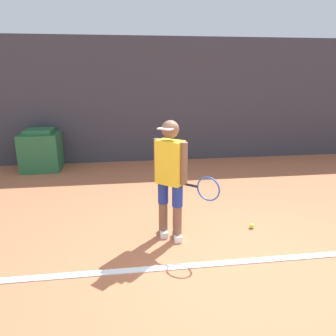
# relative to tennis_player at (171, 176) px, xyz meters

# --- Properties ---
(ground_plane) EXTENTS (24.00, 24.00, 0.00)m
(ground_plane) POSITION_rel_tennis_player_xyz_m (0.55, -0.71, -0.87)
(ground_plane) COLOR #B76642
(back_wall) EXTENTS (24.00, 0.10, 2.92)m
(back_wall) POSITION_rel_tennis_player_xyz_m (0.55, 4.04, 0.59)
(back_wall) COLOR #383842
(back_wall) RESTS_ON ground_plane
(court_baseline) EXTENTS (21.60, 0.10, 0.01)m
(court_baseline) POSITION_rel_tennis_player_xyz_m (0.55, -0.71, -0.86)
(court_baseline) COLOR white
(court_baseline) RESTS_ON ground_plane
(tennis_player) EXTENTS (0.72, 0.65, 1.57)m
(tennis_player) POSITION_rel_tennis_player_xyz_m (0.00, 0.00, 0.00)
(tennis_player) COLOR brown
(tennis_player) RESTS_ON ground_plane
(tennis_ball) EXTENTS (0.07, 0.07, 0.07)m
(tennis_ball) POSITION_rel_tennis_player_xyz_m (1.18, 0.10, -0.83)
(tennis_ball) COLOR #D1E533
(tennis_ball) RESTS_ON ground_plane
(covered_chair) EXTENTS (0.83, 0.77, 0.93)m
(covered_chair) POSITION_rel_tennis_player_xyz_m (-2.42, 3.56, -0.43)
(covered_chair) COLOR #28663D
(covered_chair) RESTS_ON ground_plane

